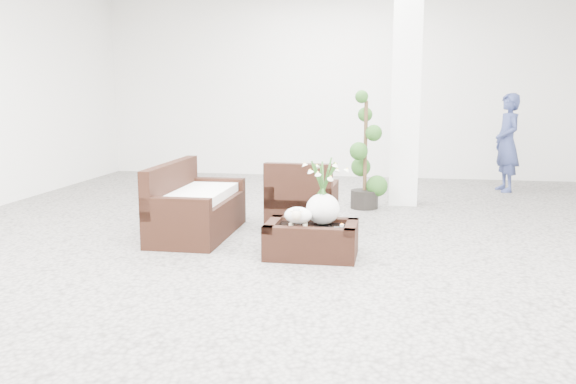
% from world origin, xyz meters
% --- Properties ---
extents(ground, '(11.00, 11.00, 0.00)m').
position_xyz_m(ground, '(0.00, 0.00, 0.00)').
color(ground, gray).
rests_on(ground, ground).
extents(column, '(0.40, 0.40, 3.50)m').
position_xyz_m(column, '(1.20, 2.80, 1.75)').
color(column, white).
rests_on(column, ground).
extents(coffee_table, '(0.90, 0.60, 0.31)m').
position_xyz_m(coffee_table, '(0.27, -0.27, 0.16)').
color(coffee_table, black).
rests_on(coffee_table, ground).
extents(sheep_figurine, '(0.28, 0.23, 0.21)m').
position_xyz_m(sheep_figurine, '(0.15, -0.37, 0.42)').
color(sheep_figurine, white).
rests_on(sheep_figurine, coffee_table).
extents(planter_narcissus, '(0.44, 0.44, 0.80)m').
position_xyz_m(planter_narcissus, '(0.37, -0.17, 0.71)').
color(planter_narcissus, white).
rests_on(planter_narcissus, coffee_table).
extents(tealight, '(0.04, 0.04, 0.03)m').
position_xyz_m(tealight, '(0.57, -0.25, 0.33)').
color(tealight, white).
rests_on(tealight, coffee_table).
extents(armchair, '(0.79, 0.76, 0.83)m').
position_xyz_m(armchair, '(0.00, 0.91, 0.41)').
color(armchair, black).
rests_on(armchair, ground).
extents(loveseat, '(0.75, 1.56, 0.83)m').
position_xyz_m(loveseat, '(-1.14, 0.42, 0.42)').
color(loveseat, black).
rests_on(loveseat, ground).
extents(topiary, '(0.43, 0.43, 1.61)m').
position_xyz_m(topiary, '(0.66, 2.35, 0.80)').
color(topiary, '#204616').
rests_on(topiary, ground).
extents(shopper, '(0.51, 0.65, 1.60)m').
position_xyz_m(shopper, '(2.87, 4.21, 0.80)').
color(shopper, navy).
rests_on(shopper, ground).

